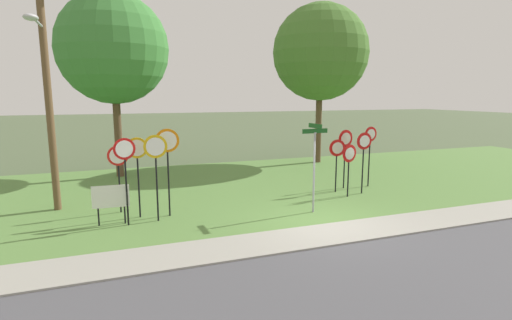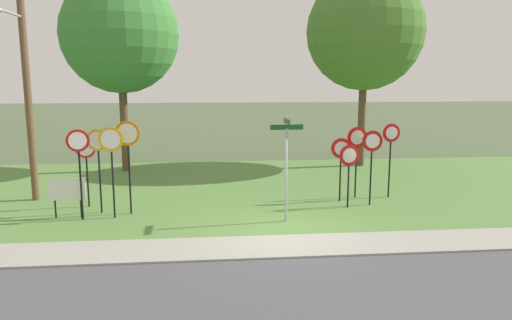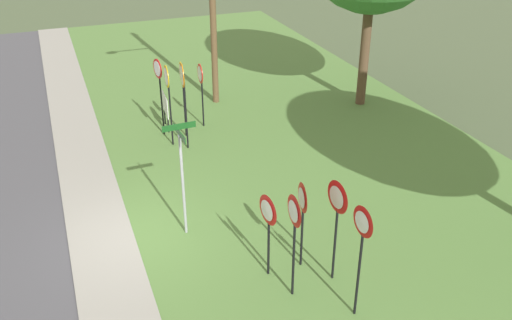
{
  "view_description": "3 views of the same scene",
  "coord_description": "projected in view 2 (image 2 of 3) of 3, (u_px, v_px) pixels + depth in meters",
  "views": [
    {
      "loc": [
        -6.02,
        -10.15,
        4.02
      ],
      "look_at": [
        -1.33,
        2.56,
        1.75
      ],
      "focal_mm": 27.22,
      "sensor_mm": 36.0,
      "label": 1
    },
    {
      "loc": [
        -1.88,
        -11.97,
        4.15
      ],
      "look_at": [
        -0.41,
        3.17,
        1.58
      ],
      "focal_mm": 32.9,
      "sensor_mm": 36.0,
      "label": 2
    },
    {
      "loc": [
        12.02,
        -1.28,
        8.39
      ],
      "look_at": [
        0.33,
        3.19,
        1.79
      ],
      "focal_mm": 39.34,
      "sensor_mm": 36.0,
      "label": 3
    }
  ],
  "objects": [
    {
      "name": "yield_sign_far_left",
      "position": [
        357.0,
        145.0,
        16.44
      ],
      "size": [
        0.74,
        0.12,
        2.53
      ],
      "rotation": [
        0.0,
        0.0,
        0.11
      ],
      "color": "black",
      "rests_on": "grass_median"
    },
    {
      "name": "yield_sign_near_right",
      "position": [
        372.0,
        150.0,
        15.41
      ],
      "size": [
        0.69,
        0.1,
        2.51
      ],
      "rotation": [
        0.0,
        0.0,
        -0.01
      ],
      "color": "black",
      "rests_on": "grass_median"
    },
    {
      "name": "notice_board",
      "position": [
        67.0,
        191.0,
        14.11
      ],
      "size": [
        1.1,
        0.1,
        1.25
      ],
      "rotation": [
        0.0,
        0.0,
        -0.06
      ],
      "color": "black",
      "rests_on": "grass_median"
    },
    {
      "name": "stop_sign_near_left",
      "position": [
        128.0,
        146.0,
        14.33
      ],
      "size": [
        0.77,
        0.12,
        2.92
      ],
      "rotation": [
        0.0,
        0.0,
        -0.11
      ],
      "color": "black",
      "rests_on": "grass_median"
    },
    {
      "name": "street_name_post",
      "position": [
        286.0,
        161.0,
        13.6
      ],
      "size": [
        0.96,
        0.82,
        3.04
      ],
      "rotation": [
        0.0,
        0.0,
        0.05
      ],
      "color": "#9EA0A8",
      "rests_on": "grass_median"
    },
    {
      "name": "oak_tree_left",
      "position": [
        120.0,
        35.0,
        20.79
      ],
      "size": [
        5.19,
        5.19,
        8.75
      ],
      "color": "brown",
      "rests_on": "grass_median"
    },
    {
      "name": "oak_tree_right",
      "position": [
        365.0,
        32.0,
        22.06
      ],
      "size": [
        5.51,
        5.51,
        9.17
      ],
      "color": "brown",
      "rests_on": "grass_median"
    },
    {
      "name": "yield_sign_near_left",
      "position": [
        391.0,
        143.0,
        16.45
      ],
      "size": [
        0.65,
        0.11,
        2.64
      ],
      "rotation": [
        0.0,
        0.0,
        0.07
      ],
      "color": "black",
      "rests_on": "grass_median"
    },
    {
      "name": "sidewalk_strip",
      "position": [
        287.0,
        246.0,
        11.83
      ],
      "size": [
        44.0,
        1.6,
        0.06
      ],
      "primitive_type": "cube",
      "color": "#99968C",
      "rests_on": "ground_plane"
    },
    {
      "name": "stop_sign_near_right",
      "position": [
        98.0,
        153.0,
        14.46
      ],
      "size": [
        0.67,
        0.11,
        2.65
      ],
      "rotation": [
        0.0,
        0.0,
        -0.08
      ],
      "color": "black",
      "rests_on": "grass_median"
    },
    {
      "name": "grass_median",
      "position": [
        259.0,
        187.0,
        18.51
      ],
      "size": [
        44.0,
        12.0,
        0.04
      ],
      "primitive_type": "cube",
      "color": "#567F3D",
      "rests_on": "ground_plane"
    },
    {
      "name": "stop_sign_far_right",
      "position": [
        86.0,
        157.0,
        15.22
      ],
      "size": [
        0.68,
        0.1,
        2.32
      ],
      "rotation": [
        0.0,
        0.0,
        -0.03
      ],
      "color": "black",
      "rests_on": "grass_median"
    },
    {
      "name": "stop_sign_far_center",
      "position": [
        111.0,
        152.0,
        13.9
      ],
      "size": [
        0.73,
        0.1,
        2.77
      ],
      "rotation": [
        0.0,
        0.0,
        -0.04
      ],
      "color": "black",
      "rests_on": "grass_median"
    },
    {
      "name": "yield_sign_far_right",
      "position": [
        349.0,
        161.0,
        15.15
      ],
      "size": [
        0.7,
        0.15,
        2.09
      ],
      "rotation": [
        0.0,
        0.0,
        0.17
      ],
      "color": "black",
      "rests_on": "grass_median"
    },
    {
      "name": "yield_sign_center",
      "position": [
        341.0,
        155.0,
        15.96
      ],
      "size": [
        0.7,
        0.13,
        2.2
      ],
      "rotation": [
        0.0,
        0.0,
        -0.14
      ],
      "color": "black",
      "rests_on": "grass_median"
    },
    {
      "name": "ground_plane",
      "position": [
        282.0,
        237.0,
        12.62
      ],
      "size": [
        160.0,
        160.0,
        0.0
      ],
      "primitive_type": "plane",
      "color": "#4C5B3D"
    },
    {
      "name": "stop_sign_far_left",
      "position": [
        79.0,
        155.0,
        13.73
      ],
      "size": [
        0.65,
        0.15,
        2.72
      ],
      "rotation": [
        0.0,
        0.0,
        0.2
      ],
      "color": "black",
      "rests_on": "grass_median"
    },
    {
      "name": "utility_pole",
      "position": [
        24.0,
        64.0,
        15.49
      ],
      "size": [
        2.1,
        2.38,
        8.6
      ],
      "color": "brown",
      "rests_on": "grass_median"
    }
  ]
}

